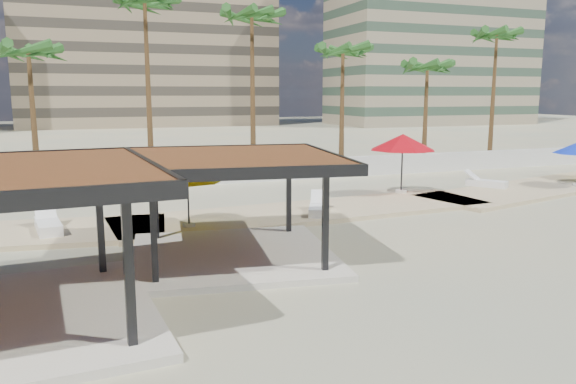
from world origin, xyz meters
The scene contains 17 objects.
ground centered at (0.00, 0.00, 0.00)m, with size 200.00×200.00×0.00m, color tan.
promenade centered at (2.00, 7.67, 0.06)m, with size 44.45×7.97×0.24m.
boundary_wall centered at (0.00, 16.00, 0.60)m, with size 56.00×0.30×1.20m, color silver.
building_mid centered at (4.00, 78.00, 14.27)m, with size 38.00×16.00×30.40m.
building_east centered at (48.00, 66.00, 17.27)m, with size 32.00×15.00×36.40m.
pavilion_central centered at (-2.68, 1.95, 1.89)m, with size 7.02×7.02×3.16m.
umbrella_b centered at (-3.29, 5.80, 2.12)m, with size 2.88×2.88×2.26m.
umbrella_c centered at (7.69, 9.20, 2.63)m, with size 3.65×3.65×2.85m.
lounger_a centered at (-8.04, 6.83, 0.39)m, with size 1.03×2.36×0.86m.
lounger_b centered at (2.01, 6.25, 0.37)m, with size 1.50×2.18×0.79m.
lounger_c centered at (12.76, 9.24, 0.37)m, with size 1.75×2.14×0.80m.
palm_c centered at (-9.00, 18.10, 6.78)m, with size 3.00×3.00×7.86m.
palm_d centered at (-3.00, 18.90, 9.47)m, with size 3.00×3.00×10.72m.
palm_e centered at (3.00, 18.40, 9.00)m, with size 3.00×3.00×10.22m.
palm_f centered at (9.00, 18.60, 7.28)m, with size 3.00×3.00×8.39m.
palm_g centered at (15.00, 18.20, 6.44)m, with size 3.00×3.00×7.51m.
palm_h centered at (21.00, 18.80, 8.59)m, with size 3.00×3.00×9.79m.
Camera 1 is at (-6.85, -14.03, 4.92)m, focal length 35.00 mm.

